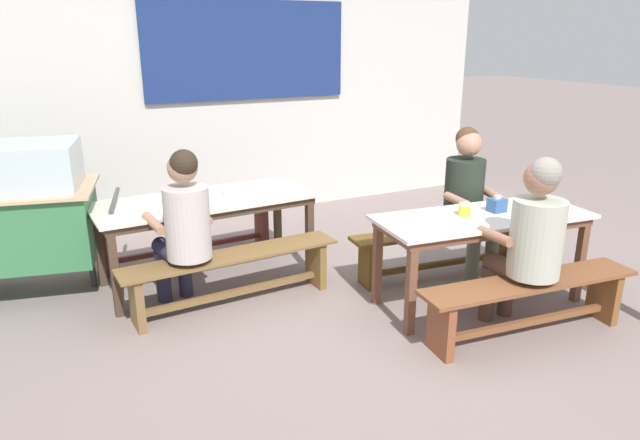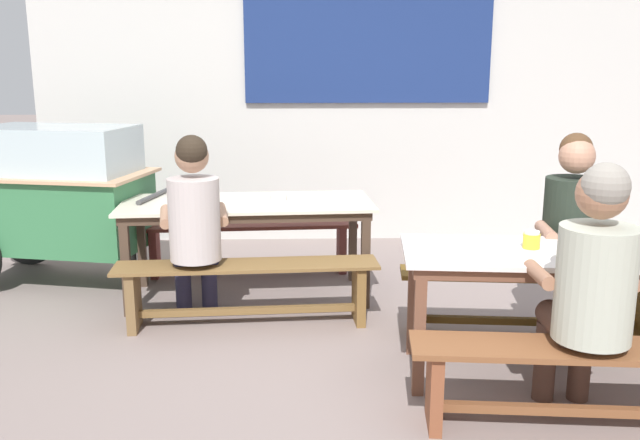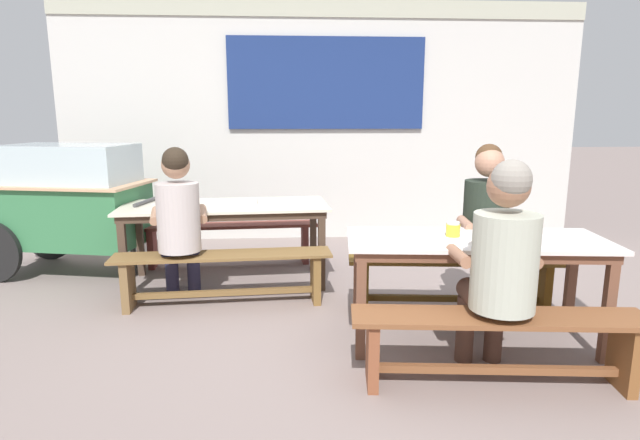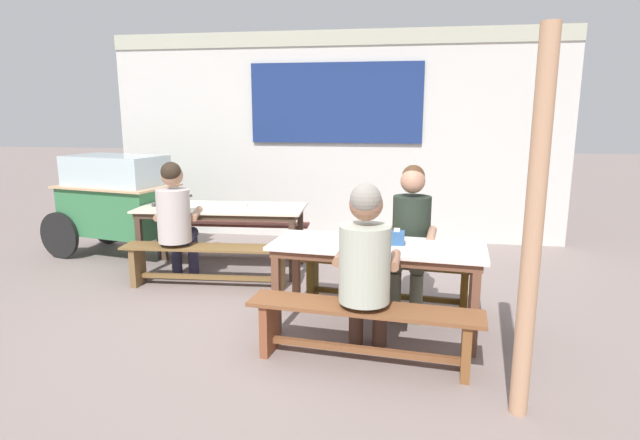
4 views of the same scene
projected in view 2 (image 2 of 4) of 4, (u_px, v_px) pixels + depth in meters
The scene contains 15 objects.
ground_plane at pixel (406, 362), 3.97m from camera, with size 40.00×40.00×0.00m, color gray.
backdrop_wall at pixel (364, 88), 6.50m from camera, with size 6.19×0.23×2.79m.
dining_table_far at pixel (247, 211), 4.94m from camera, with size 1.85×0.87×0.72m.
dining_table_near at pixel (559, 265), 3.64m from camera, with size 1.72×0.80×0.72m.
bench_far_back at pixel (249, 239), 5.58m from camera, with size 1.78×0.37×0.42m.
bench_far_front at pixel (247, 285), 4.47m from camera, with size 1.73×0.41×0.42m.
bench_near_back at pixel (530, 293), 4.28m from camera, with size 1.63×0.42×0.42m.
bench_near_front at pixel (586, 373), 3.16m from camera, with size 1.65×0.46×0.42m.
food_cart at pixel (58, 192), 5.28m from camera, with size 1.82×1.11×1.23m.
person_near_front at pixel (591, 279), 3.11m from camera, with size 0.47×0.54×1.28m.
person_right_near_table at pixel (573, 228), 4.11m from camera, with size 0.47×0.56×1.29m.
person_left_back_turned at pixel (194, 219), 4.40m from camera, with size 0.48×0.57×1.27m.
tissue_box at pixel (587, 240), 3.64m from camera, with size 0.12×0.11×0.13m.
condiment_jar at pixel (532, 240), 3.67m from camera, with size 0.09×0.09×0.10m.
soup_bowl at pixel (278, 197), 4.96m from camera, with size 0.12×0.12×0.05m, color silver.
Camera 2 is at (-0.61, -3.67, 1.69)m, focal length 38.27 mm.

